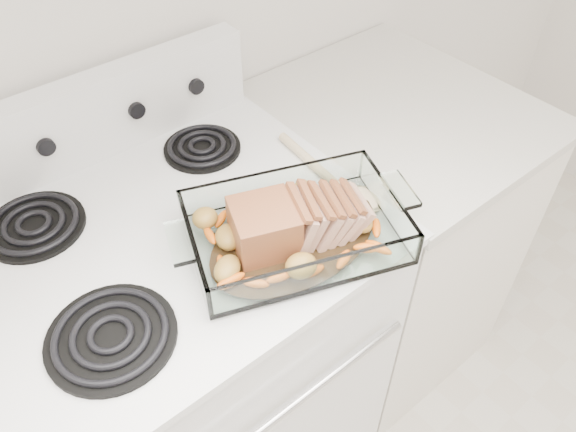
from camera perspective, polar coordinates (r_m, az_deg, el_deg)
electric_range at (r=1.45m, az=-9.65°, el=-13.78°), size 0.78×0.70×1.12m
counter_right at (r=1.72m, az=9.33°, el=-2.04°), size 0.58×0.68×0.93m
baking_dish at (r=1.03m, az=0.71°, el=-1.74°), size 0.38×0.25×0.07m
pork_roast at (r=1.00m, az=0.06°, el=-0.92°), size 0.25×0.11×0.09m
roast_vegetables at (r=1.04m, az=-0.58°, el=-0.58°), size 0.32×0.17×0.04m
wooden_spoon at (r=1.16m, az=5.47°, el=3.24°), size 0.07×0.31×0.02m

